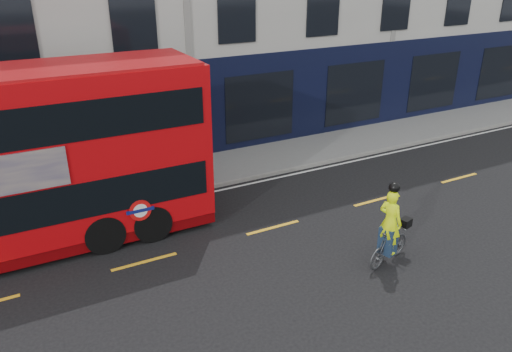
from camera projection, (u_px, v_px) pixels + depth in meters
ground at (300, 251)px, 13.97m from camera, size 120.00×120.00×0.00m
pavement at (209, 170)px, 19.21m from camera, size 60.00×3.00×0.12m
kerb at (225, 184)px, 17.99m from camera, size 60.00×0.12×0.13m
road_edge_line at (229, 188)px, 17.77m from camera, size 58.00×0.10×0.01m
lane_dashes at (273, 228)px, 15.18m from camera, size 58.00×0.12×0.01m
cyclist at (390, 236)px, 13.13m from camera, size 1.76×0.91×2.39m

